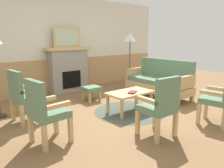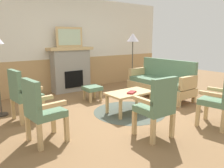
# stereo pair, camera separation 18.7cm
# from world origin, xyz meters

# --- Properties ---
(ground_plane) EXTENTS (14.00, 14.00, 0.00)m
(ground_plane) POSITION_xyz_m (0.00, 0.00, 0.00)
(ground_plane) COLOR olive
(wall_back) EXTENTS (7.20, 0.14, 2.70)m
(wall_back) POSITION_xyz_m (0.00, 2.60, 1.31)
(wall_back) COLOR silver
(wall_back) RESTS_ON ground_plane
(fireplace) EXTENTS (1.30, 0.44, 1.28)m
(fireplace) POSITION_xyz_m (0.00, 2.35, 0.65)
(fireplace) COLOR gray
(fireplace) RESTS_ON ground_plane
(framed_picture) EXTENTS (0.80, 0.04, 0.56)m
(framed_picture) POSITION_xyz_m (0.00, 2.35, 1.56)
(framed_picture) COLOR tan
(framed_picture) RESTS_ON fireplace
(couch) EXTENTS (0.70, 1.80, 0.98)m
(couch) POSITION_xyz_m (1.60, 0.33, 0.40)
(couch) COLOR tan
(couch) RESTS_ON ground_plane
(coffee_table) EXTENTS (0.96, 0.56, 0.44)m
(coffee_table) POSITION_xyz_m (0.13, -0.08, 0.39)
(coffee_table) COLOR tan
(coffee_table) RESTS_ON ground_plane
(round_rug) EXTENTS (1.51, 1.51, 0.01)m
(round_rug) POSITION_xyz_m (0.13, -0.08, 0.00)
(round_rug) COLOR #4C564C
(round_rug) RESTS_ON ground_plane
(book_on_table) EXTENTS (0.27, 0.22, 0.03)m
(book_on_table) POSITION_xyz_m (0.10, -0.18, 0.46)
(book_on_table) COLOR maroon
(book_on_table) RESTS_ON coffee_table
(footstool) EXTENTS (0.40, 0.40, 0.36)m
(footstool) POSITION_xyz_m (-0.02, 1.14, 0.28)
(footstool) COLOR tan
(footstool) RESTS_ON ground_plane
(armchair_near_fireplace) EXTENTS (0.52, 0.52, 0.98)m
(armchair_near_fireplace) POSITION_xyz_m (-1.81, -0.33, 0.54)
(armchair_near_fireplace) COLOR tan
(armchair_near_fireplace) RESTS_ON ground_plane
(armchair_by_window_left) EXTENTS (0.53, 0.53, 0.98)m
(armchair_by_window_left) POSITION_xyz_m (-1.77, 0.77, 0.54)
(armchair_by_window_left) COLOR tan
(armchair_by_window_left) RESTS_ON ground_plane
(armchair_front_left) EXTENTS (0.50, 0.50, 0.98)m
(armchair_front_left) POSITION_xyz_m (-0.33, -1.24, 0.54)
(armchair_front_left) COLOR tan
(armchair_front_left) RESTS_ON ground_plane
(armchair_front_center) EXTENTS (0.56, 0.56, 0.98)m
(armchair_front_center) POSITION_xyz_m (0.87, -1.61, 0.54)
(armchair_front_center) COLOR tan
(armchair_front_center) RESTS_ON ground_plane
(floor_lamp_by_couch) EXTENTS (0.36, 0.36, 1.68)m
(floor_lamp_by_couch) POSITION_xyz_m (1.68, 1.55, 1.45)
(floor_lamp_by_couch) COLOR #332D28
(floor_lamp_by_couch) RESTS_ON ground_plane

